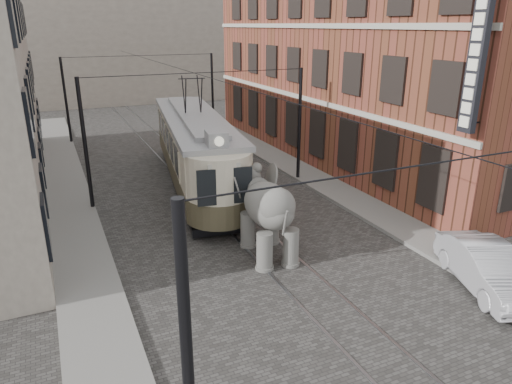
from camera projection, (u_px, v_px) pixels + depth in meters
name	position (u px, v px, depth m)	size (l,w,h in m)	color
ground	(256.00, 239.00, 18.70)	(120.00, 120.00, 0.00)	#43413E
tram_rails	(256.00, 239.00, 18.69)	(1.54, 80.00, 0.02)	slate
sidewalk_right	(378.00, 214.00, 20.98)	(2.00, 60.00, 0.15)	slate
sidewalk_left	(85.00, 270.00, 16.16)	(2.00, 60.00, 0.15)	slate
brick_building	(360.00, 60.00, 28.64)	(8.00, 26.00, 12.00)	brown
distant_block	(105.00, 35.00, 50.69)	(28.00, 10.00, 14.00)	gray
catenary	(209.00, 139.00, 21.90)	(11.00, 30.20, 6.00)	black
tram	(194.00, 133.00, 24.22)	(2.91, 14.08, 5.59)	beige
elephant	(269.00, 217.00, 16.90)	(2.74, 4.98, 3.05)	#5F5D58
parked_car	(487.00, 268.00, 15.00)	(1.56, 4.44, 1.46)	#A09FA3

